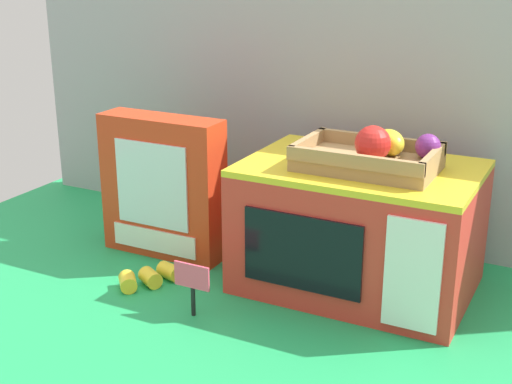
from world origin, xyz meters
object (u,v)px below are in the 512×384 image
Objects in this scene: toy_microwave at (358,227)px; cookie_set_box at (163,187)px; food_groups_crate at (373,156)px; loose_toy_banana at (150,277)px; price_sign at (192,282)px.

toy_microwave is 1.43× the size of cookie_set_box.
food_groups_crate reaches higher than toy_microwave.
cookie_set_box is at bearing 112.70° from loose_toy_banana.
price_sign is (0.20, -0.21, -0.08)m from cookie_set_box.
food_groups_crate is at bearing 42.81° from price_sign.
cookie_set_box reaches higher than loose_toy_banana.
cookie_set_box is at bearing 133.49° from price_sign.
loose_toy_banana is at bearing 154.61° from price_sign.
food_groups_crate reaches higher than loose_toy_banana.
toy_microwave is 0.33m from price_sign.
price_sign reaches higher than loose_toy_banana.
food_groups_crate is (0.03, -0.02, 0.15)m from toy_microwave.
food_groups_crate is at bearing 1.83° from cookie_set_box.
food_groups_crate is 0.46m from cookie_set_box.
food_groups_crate is 0.49m from loose_toy_banana.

